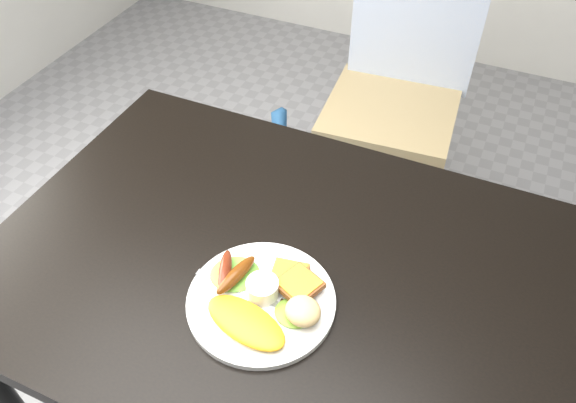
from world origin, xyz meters
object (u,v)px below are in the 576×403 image
Objects in this scene: dining_table at (293,273)px; dining_chair at (390,113)px; person at (291,129)px; plate at (261,301)px.

dining_table reaches higher than dining_chair.
dining_table is 0.85× the size of person.
dining_table is 0.10m from plate.
person is at bearing -109.99° from dining_chair.
plate is (0.18, -0.55, 0.05)m from person.
plate is (-0.02, -0.10, 0.03)m from dining_table.
person is 0.58m from plate.
dining_table is 1.02m from dining_chair.
plate is (0.04, -1.08, 0.31)m from dining_chair.
person is (-0.15, -0.53, 0.25)m from dining_chair.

